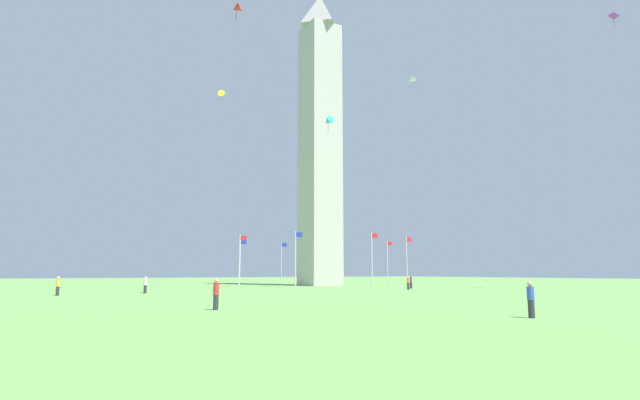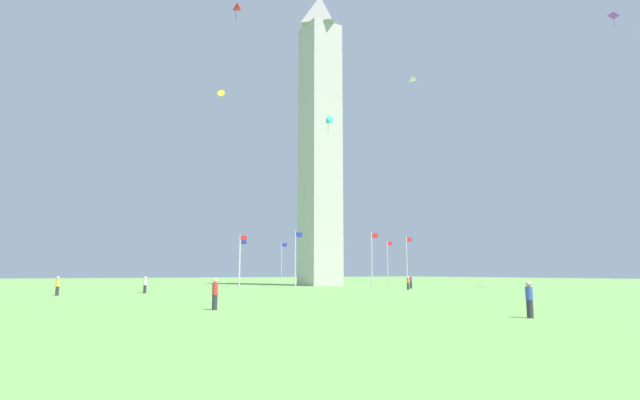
{
  "view_description": "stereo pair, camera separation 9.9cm",
  "coord_description": "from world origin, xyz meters",
  "px_view_note": "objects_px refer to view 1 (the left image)",
  "views": [
    {
      "loc": [
        -40.74,
        -67.5,
        2.06
      ],
      "look_at": [
        0.0,
        0.0,
        13.51
      ],
      "focal_mm": 28.0,
      "sensor_mm": 36.0,
      "label": 1
    },
    {
      "loc": [
        -40.65,
        -67.55,
        2.06
      ],
      "look_at": [
        0.0,
        0.0,
        13.51
      ],
      "focal_mm": 28.0,
      "sensor_mm": 36.0,
      "label": 2
    }
  ],
  "objects_px": {
    "flagpole_n": "(388,260)",
    "person_blue_shirt": "(531,300)",
    "kite_purple_diamond": "(614,16)",
    "person_orange_shirt": "(408,283)",
    "kite_cyan_delta": "(328,121)",
    "flagpole_e": "(282,261)",
    "flagpole_se": "(240,260)",
    "person_yellow_shirt": "(58,286)",
    "kite_yellow_delta": "(222,95)",
    "kite_red_delta": "(236,8)",
    "flagpole_nw": "(407,259)",
    "person_white_shirt": "(145,285)",
    "flagpole_s": "(240,258)",
    "flagpole_w": "(372,257)",
    "flagpole_ne": "(338,261)",
    "obelisk_monument": "(320,135)",
    "person_purple_shirt": "(411,282)",
    "kite_white_delta": "(411,80)",
    "person_red_shirt": "(216,294)",
    "flagpole_sw": "(296,257)"
  },
  "relations": [
    {
      "from": "flagpole_n",
      "to": "kite_yellow_delta",
      "type": "distance_m",
      "value": 39.01
    },
    {
      "from": "flagpole_se",
      "to": "kite_red_delta",
      "type": "bearing_deg",
      "value": -113.39
    },
    {
      "from": "flagpole_e",
      "to": "flagpole_se",
      "type": "xyz_separation_m",
      "value": [
        -9.54,
        -3.95,
        0.0
      ]
    },
    {
      "from": "flagpole_ne",
      "to": "person_yellow_shirt",
      "type": "xyz_separation_m",
      "value": [
        -47.09,
        -26.46,
        -3.26
      ]
    },
    {
      "from": "person_orange_shirt",
      "to": "person_blue_shirt",
      "type": "distance_m",
      "value": 37.41
    },
    {
      "from": "flagpole_sw",
      "to": "kite_purple_diamond",
      "type": "bearing_deg",
      "value": -44.22
    },
    {
      "from": "kite_cyan_delta",
      "to": "person_white_shirt",
      "type": "bearing_deg",
      "value": -167.53
    },
    {
      "from": "flagpole_w",
      "to": "flagpole_ne",
      "type": "bearing_deg",
      "value": 67.5
    },
    {
      "from": "flagpole_nw",
      "to": "person_blue_shirt",
      "type": "relative_size",
      "value": 4.51
    },
    {
      "from": "flagpole_n",
      "to": "flagpole_w",
      "type": "relative_size",
      "value": 1.0
    },
    {
      "from": "flagpole_n",
      "to": "person_orange_shirt",
      "type": "distance_m",
      "value": 25.56
    },
    {
      "from": "person_yellow_shirt",
      "to": "kite_red_delta",
      "type": "height_order",
      "value": "kite_red_delta"
    },
    {
      "from": "kite_purple_diamond",
      "to": "kite_red_delta",
      "type": "distance_m",
      "value": 46.07
    },
    {
      "from": "flagpole_nw",
      "to": "person_white_shirt",
      "type": "distance_m",
      "value": 39.94
    },
    {
      "from": "flagpole_sw",
      "to": "person_red_shirt",
      "type": "distance_m",
      "value": 37.94
    },
    {
      "from": "flagpole_nw",
      "to": "kite_white_delta",
      "type": "relative_size",
      "value": 3.56
    },
    {
      "from": "person_yellow_shirt",
      "to": "kite_yellow_delta",
      "type": "xyz_separation_m",
      "value": [
        19.2,
        12.8,
        25.42
      ]
    },
    {
      "from": "flagpole_nw",
      "to": "kite_cyan_delta",
      "type": "distance_m",
      "value": 23.84
    },
    {
      "from": "kite_cyan_delta",
      "to": "kite_white_delta",
      "type": "relative_size",
      "value": 1.23
    },
    {
      "from": "flagpole_w",
      "to": "kite_purple_diamond",
      "type": "bearing_deg",
      "value": -51.39
    },
    {
      "from": "flagpole_e",
      "to": "flagpole_s",
      "type": "xyz_separation_m",
      "value": [
        -13.49,
        -13.49,
        0.0
      ]
    },
    {
      "from": "flagpole_s",
      "to": "kite_cyan_delta",
      "type": "xyz_separation_m",
      "value": [
        8.58,
        -10.25,
        18.95
      ]
    },
    {
      "from": "person_yellow_shirt",
      "to": "kite_purple_diamond",
      "type": "relative_size",
      "value": 1.09
    },
    {
      "from": "kite_purple_diamond",
      "to": "person_orange_shirt",
      "type": "bearing_deg",
      "value": 140.3
    },
    {
      "from": "flagpole_nw",
      "to": "kite_red_delta",
      "type": "height_order",
      "value": "kite_red_delta"
    },
    {
      "from": "obelisk_monument",
      "to": "kite_red_delta",
      "type": "height_order",
      "value": "obelisk_monument"
    },
    {
      "from": "kite_purple_diamond",
      "to": "kite_white_delta",
      "type": "bearing_deg",
      "value": 131.72
    },
    {
      "from": "flagpole_n",
      "to": "flagpole_sw",
      "type": "bearing_deg",
      "value": -157.5
    },
    {
      "from": "kite_white_delta",
      "to": "flagpole_n",
      "type": "bearing_deg",
      "value": 60.73
    },
    {
      "from": "person_red_shirt",
      "to": "kite_yellow_delta",
      "type": "xyz_separation_m",
      "value": [
        12.88,
        36.37,
        25.4
      ]
    },
    {
      "from": "flagpole_w",
      "to": "person_red_shirt",
      "type": "distance_m",
      "value": 41.41
    },
    {
      "from": "flagpole_e",
      "to": "kite_purple_diamond",
      "type": "xyz_separation_m",
      "value": [
        19.09,
        -50.88,
        28.8
      ]
    },
    {
      "from": "flagpole_se",
      "to": "flagpole_sw",
      "type": "height_order",
      "value": "same"
    },
    {
      "from": "flagpole_w",
      "to": "person_blue_shirt",
      "type": "xyz_separation_m",
      "value": [
        -20.62,
        -39.18,
        -3.28
      ]
    },
    {
      "from": "flagpole_e",
      "to": "kite_cyan_delta",
      "type": "bearing_deg",
      "value": -101.68
    },
    {
      "from": "flagpole_ne",
      "to": "flagpole_sw",
      "type": "height_order",
      "value": "same"
    },
    {
      "from": "flagpole_n",
      "to": "kite_cyan_delta",
      "type": "relative_size",
      "value": 2.9
    },
    {
      "from": "kite_cyan_delta",
      "to": "kite_red_delta",
      "type": "relative_size",
      "value": 1.49
    },
    {
      "from": "person_orange_shirt",
      "to": "kite_cyan_delta",
      "type": "relative_size",
      "value": 0.63
    },
    {
      "from": "flagpole_n",
      "to": "person_blue_shirt",
      "type": "relative_size",
      "value": 4.51
    },
    {
      "from": "flagpole_se",
      "to": "flagpole_sw",
      "type": "relative_size",
      "value": 1.0
    },
    {
      "from": "flagpole_n",
      "to": "person_blue_shirt",
      "type": "distance_m",
      "value": 62.84
    },
    {
      "from": "kite_white_delta",
      "to": "flagpole_nw",
      "type": "bearing_deg",
      "value": 54.76
    },
    {
      "from": "person_purple_shirt",
      "to": "person_blue_shirt",
      "type": "xyz_separation_m",
      "value": [
        -23.18,
        -34.44,
        -0.01
      ]
    },
    {
      "from": "flagpole_s",
      "to": "flagpole_e",
      "type": "bearing_deg",
      "value": 45.0
    },
    {
      "from": "kite_white_delta",
      "to": "kite_purple_diamond",
      "type": "bearing_deg",
      "value": -48.28
    },
    {
      "from": "kite_cyan_delta",
      "to": "kite_purple_diamond",
      "type": "xyz_separation_m",
      "value": [
        24.0,
        -27.15,
        9.85
      ]
    },
    {
      "from": "person_purple_shirt",
      "to": "kite_purple_diamond",
      "type": "distance_m",
      "value": 40.86
    },
    {
      "from": "flagpole_ne",
      "to": "kite_cyan_delta",
      "type": "height_order",
      "value": "kite_cyan_delta"
    },
    {
      "from": "obelisk_monument",
      "to": "person_white_shirt",
      "type": "height_order",
      "value": "obelisk_monument"
    }
  ]
}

